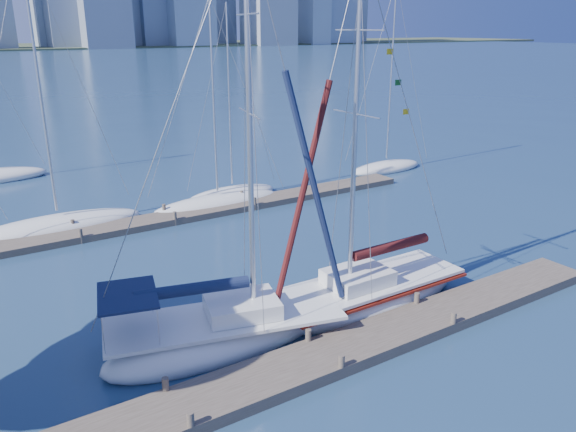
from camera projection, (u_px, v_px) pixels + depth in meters
ground at (324, 364)px, 18.17m from camera, size 700.00×700.00×0.00m
near_dock at (324, 358)px, 18.10m from camera, size 26.00×2.00×0.40m
far_dock at (186, 215)px, 31.89m from camera, size 30.00×1.80×0.36m
sailboat_navy at (225, 315)px, 19.01m from camera, size 9.03×4.87×14.03m
sailboat_maroon at (369, 280)px, 21.76m from camera, size 8.55×2.84×13.45m
bg_boat_1 at (59, 225)px, 29.89m from camera, size 9.17×4.88×14.81m
bg_boat_2 at (218, 203)px, 33.93m from camera, size 8.46×4.61×12.27m
bg_boat_3 at (233, 193)px, 35.80m from camera, size 6.11×2.34×12.00m
bg_boat_5 at (386, 167)px, 42.41m from camera, size 6.70×4.46×13.76m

